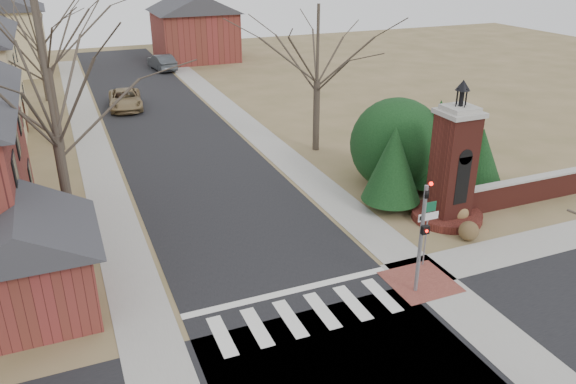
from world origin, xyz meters
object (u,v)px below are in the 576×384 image
brick_gate_monument (452,176)px  distant_car (162,62)px  sign_post (428,221)px  traffic_signal_pole (423,228)px  pickup_truck (125,99)px

brick_gate_monument → distant_car: brick_gate_monument is taller
distant_car → brick_gate_monument: bearing=90.9°
sign_post → brick_gate_monument: brick_gate_monument is taller
traffic_signal_pole → sign_post: 2.02m
pickup_truck → sign_post: bearing=-69.5°
traffic_signal_pole → brick_gate_monument: size_ratio=0.69×
pickup_truck → distant_car: size_ratio=1.08×
sign_post → distant_car: size_ratio=0.57×
sign_post → distant_car: (-2.19, 41.52, -1.16)m
traffic_signal_pole → pickup_truck: 30.28m
pickup_truck → distant_car: (5.39, 13.38, 0.07)m
sign_post → pickup_truck: 29.18m
brick_gate_monument → traffic_signal_pole: bearing=-136.8°
brick_gate_monument → pickup_truck: size_ratio=1.25×
traffic_signal_pole → distant_car: bearing=91.2°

